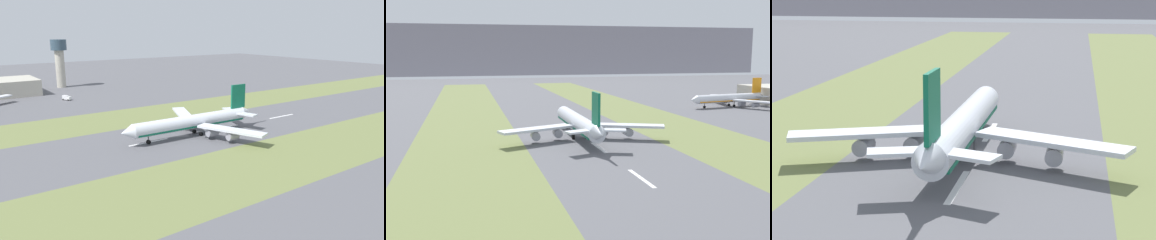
# 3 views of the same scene
# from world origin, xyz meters

# --- Properties ---
(ground_plane) EXTENTS (800.00, 800.00, 0.00)m
(ground_plane) POSITION_xyz_m (0.00, 0.00, 0.00)
(ground_plane) COLOR #56565B
(grass_median_west) EXTENTS (40.00, 600.00, 0.01)m
(grass_median_west) POSITION_xyz_m (-45.00, 0.00, 0.00)
(grass_median_west) COLOR olive
(grass_median_west) RESTS_ON ground
(grass_median_east) EXTENTS (40.00, 600.00, 0.01)m
(grass_median_east) POSITION_xyz_m (45.00, 0.00, 0.00)
(grass_median_east) COLOR olive
(grass_median_east) RESTS_ON ground
(centreline_dash_near) EXTENTS (1.20, 18.00, 0.01)m
(centreline_dash_near) POSITION_xyz_m (0.00, -63.53, 0.01)
(centreline_dash_near) COLOR silver
(centreline_dash_near) RESTS_ON ground
(centreline_dash_mid) EXTENTS (1.20, 18.00, 0.01)m
(centreline_dash_mid) POSITION_xyz_m (0.00, -23.53, 0.01)
(centreline_dash_mid) COLOR silver
(centreline_dash_mid) RESTS_ON ground
(centreline_dash_far) EXTENTS (1.20, 18.00, 0.01)m
(centreline_dash_far) POSITION_xyz_m (0.00, 16.47, 0.01)
(centreline_dash_far) COLOR silver
(centreline_dash_far) RESTS_ON ground
(airplane_main_jet) EXTENTS (64.13, 67.06, 20.20)m
(airplane_main_jet) POSITION_xyz_m (-2.48, -5.43, 6.02)
(airplane_main_jet) COLOR silver
(airplane_main_jet) RESTS_ON ground
(airplane_parked_apron) EXTENTS (57.35, 54.15, 17.30)m
(airplane_parked_apron) POSITION_xyz_m (112.90, 70.45, 5.16)
(airplane_parked_apron) COLOR silver
(airplane_parked_apron) RESTS_ON ground
(mountain_ridge) EXTENTS (800.00, 120.00, 69.89)m
(mountain_ridge) POSITION_xyz_m (0.00, 520.00, 34.94)
(mountain_ridge) COLOR gray
(mountain_ridge) RESTS_ON ground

